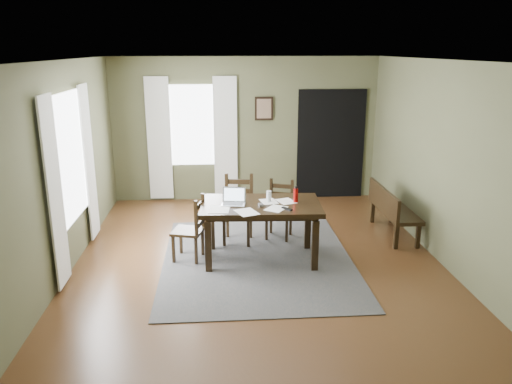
{
  "coord_description": "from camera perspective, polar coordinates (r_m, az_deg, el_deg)",
  "views": [
    {
      "loc": [
        -0.5,
        -6.4,
        2.85
      ],
      "look_at": [
        0.0,
        0.3,
        0.9
      ],
      "focal_mm": 35.0,
      "sensor_mm": 36.0,
      "label": 1
    }
  ],
  "objects": [
    {
      "name": "chair_back_right",
      "position": [
        7.7,
        2.72,
        -2.08
      ],
      "size": [
        0.49,
        0.49,
        0.89
      ],
      "rotation": [
        0.0,
        0.0,
        -0.33
      ],
      "color": "black",
      "rests_on": "rug"
    },
    {
      "name": "paper_b",
      "position": [
        6.54,
        2.3,
        -1.9
      ],
      "size": [
        0.35,
        0.37,
        0.0
      ],
      "primitive_type": "cube",
      "rotation": [
        0.0,
        0.0,
        -0.59
      ],
      "color": "white",
      "rests_on": "dining_table"
    },
    {
      "name": "drinking_glass",
      "position": [
        6.81,
        1.48,
        -0.49
      ],
      "size": [
        0.09,
        0.09,
        0.15
      ],
      "primitive_type": "cylinder",
      "rotation": [
        0.0,
        0.0,
        0.36
      ],
      "color": "silver",
      "rests_on": "dining_table"
    },
    {
      "name": "curtain_back_left",
      "position": [
        9.54,
        -11.01,
        5.94
      ],
      "size": [
        0.44,
        0.03,
        2.3
      ],
      "color": "silver",
      "rests_on": "ground"
    },
    {
      "name": "rug",
      "position": [
        7.02,
        0.19,
        -7.72
      ],
      "size": [
        2.6,
        3.2,
        0.01
      ],
      "color": "#3A3A3A",
      "rests_on": "ground"
    },
    {
      "name": "tv_remote",
      "position": [
        6.51,
        3.55,
        -1.92
      ],
      "size": [
        0.14,
        0.16,
        0.02
      ],
      "primitive_type": "cube",
      "rotation": [
        0.0,
        0.0,
        0.66
      ],
      "color": "black",
      "rests_on": "dining_table"
    },
    {
      "name": "room_shell",
      "position": [
        6.5,
        0.2,
        6.93
      ],
      "size": [
        5.02,
        6.02,
        2.71
      ],
      "color": "#515336",
      "rests_on": "ground"
    },
    {
      "name": "window_left",
      "position": [
        7.02,
        -20.51,
        3.66
      ],
      "size": [
        0.01,
        1.3,
        1.7
      ],
      "color": "white",
      "rests_on": "ground"
    },
    {
      "name": "paper_e",
      "position": [
        6.39,
        -1.07,
        -2.32
      ],
      "size": [
        0.34,
        0.38,
        0.0
      ],
      "primitive_type": "cube",
      "rotation": [
        0.0,
        0.0,
        0.38
      ],
      "color": "white",
      "rests_on": "dining_table"
    },
    {
      "name": "computer_mouse",
      "position": [
        6.64,
        0.54,
        -1.48
      ],
      "size": [
        0.07,
        0.1,
        0.03
      ],
      "primitive_type": "cube",
      "rotation": [
        0.0,
        0.0,
        0.14
      ],
      "color": "#3F3F42",
      "rests_on": "dining_table"
    },
    {
      "name": "chair_back_left",
      "position": [
        7.51,
        -2.06,
        -2.05
      ],
      "size": [
        0.51,
        0.51,
        1.02
      ],
      "rotation": [
        0.0,
        0.0,
        -0.16
      ],
      "color": "black",
      "rests_on": "rug"
    },
    {
      "name": "doorway_back",
      "position": [
        9.78,
        8.54,
        5.4
      ],
      "size": [
        1.3,
        0.03,
        2.1
      ],
      "color": "black",
      "rests_on": "ground"
    },
    {
      "name": "ground",
      "position": [
        7.02,
        0.19,
        -7.8
      ],
      "size": [
        5.0,
        6.0,
        0.01
      ],
      "color": "#492C16"
    },
    {
      "name": "framed_picture",
      "position": [
        9.47,
        0.91,
        9.51
      ],
      "size": [
        0.34,
        0.03,
        0.44
      ],
      "color": "black",
      "rests_on": "ground"
    },
    {
      "name": "bench",
      "position": [
        8.06,
        15.15,
        -1.67
      ],
      "size": [
        0.43,
        1.35,
        0.76
      ],
      "rotation": [
        0.0,
        0.0,
        1.57
      ],
      "color": "black",
      "rests_on": "ground"
    },
    {
      "name": "paper_a",
      "position": [
        6.52,
        -4.18,
        -1.99
      ],
      "size": [
        0.28,
        0.35,
        0.0
      ],
      "primitive_type": "cube",
      "rotation": [
        0.0,
        0.0,
        -0.1
      ],
      "color": "white",
      "rests_on": "dining_table"
    },
    {
      "name": "water_bottle",
      "position": [
        6.8,
        4.56,
        -0.33
      ],
      "size": [
        0.08,
        0.08,
        0.23
      ],
      "rotation": [
        0.0,
        0.0,
        -0.29
      ],
      "color": "#AD110D",
      "rests_on": "dining_table"
    },
    {
      "name": "paper_d",
      "position": [
        6.85,
        3.45,
        -1.06
      ],
      "size": [
        0.3,
        0.33,
        0.0
      ],
      "primitive_type": "cube",
      "rotation": [
        0.0,
        0.0,
        0.35
      ],
      "color": "white",
      "rests_on": "dining_table"
    },
    {
      "name": "laptop",
      "position": [
        6.73,
        -2.57,
        -0.89
      ],
      "size": [
        0.35,
        0.29,
        0.22
      ],
      "rotation": [
        0.0,
        0.0,
        -0.16
      ],
      "color": "#B7B7BC",
      "rests_on": "dining_table"
    },
    {
      "name": "curtain_left_near",
      "position": [
        6.31,
        -22.0,
        -0.17
      ],
      "size": [
        0.03,
        0.48,
        2.3
      ],
      "color": "silver",
      "rests_on": "ground"
    },
    {
      "name": "dining_table",
      "position": [
        6.78,
        0.56,
        -2.12
      ],
      "size": [
        1.66,
        1.04,
        0.81
      ],
      "rotation": [
        0.0,
        0.0,
        -0.05
      ],
      "color": "black",
      "rests_on": "rug"
    },
    {
      "name": "paper_c",
      "position": [
        6.83,
        1.46,
        -1.09
      ],
      "size": [
        0.26,
        0.31,
        0.0
      ],
      "primitive_type": "cube",
      "rotation": [
        0.0,
        0.0,
        0.22
      ],
      "color": "white",
      "rests_on": "dining_table"
    },
    {
      "name": "chair_end",
      "position": [
        6.92,
        -7.42,
        -4.26
      ],
      "size": [
        0.48,
        0.48,
        0.9
      ],
      "rotation": [
        0.0,
        0.0,
        -1.82
      ],
      "color": "black",
      "rests_on": "rug"
    },
    {
      "name": "window_back",
      "position": [
        9.48,
        -7.32,
        7.57
      ],
      "size": [
        1.0,
        0.01,
        1.5
      ],
      "color": "white",
      "rests_on": "ground"
    },
    {
      "name": "curtain_back_right",
      "position": [
        9.48,
        -3.51,
        6.13
      ],
      "size": [
        0.44,
        0.03,
        2.3
      ],
      "color": "silver",
      "rests_on": "ground"
    },
    {
      "name": "curtain_left_far",
      "position": [
        7.84,
        -18.53,
        3.2
      ],
      "size": [
        0.03,
        0.48,
        2.3
      ],
      "color": "silver",
      "rests_on": "ground"
    }
  ]
}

